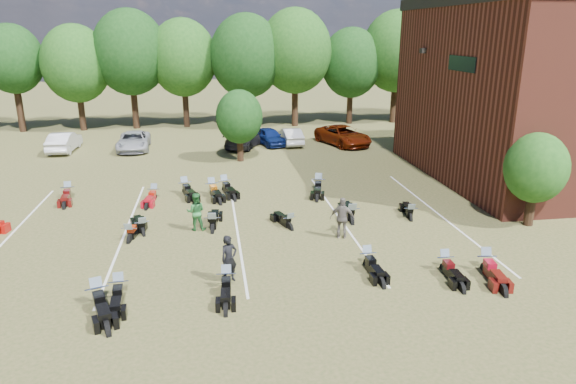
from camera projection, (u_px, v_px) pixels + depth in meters
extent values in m
plane|color=brown|center=(312.00, 247.00, 21.54)|extent=(160.00, 160.00, 0.00)
imported|color=#BCBBC0|center=(64.00, 142.00, 38.49)|extent=(1.68, 4.51, 1.47)
imported|color=#9B9DA4|center=(134.00, 141.00, 38.98)|extent=(2.46, 5.01, 1.37)
imported|color=black|center=(244.00, 139.00, 39.80)|extent=(3.70, 5.16, 1.39)
imported|color=#0B184F|center=(270.00, 137.00, 40.70)|extent=(2.67, 4.27, 1.36)
imported|color=#B7B6B1|center=(290.00, 136.00, 40.85)|extent=(1.65, 4.12, 1.33)
imported|color=#581605|center=(343.00, 135.00, 40.75)|extent=(4.15, 5.95, 1.51)
imported|color=#36363B|center=(441.00, 132.00, 42.38)|extent=(2.57, 4.88, 1.35)
imported|color=black|center=(229.00, 259.00, 18.34)|extent=(0.76, 0.67, 1.76)
imported|color=#296D32|center=(196.00, 212.00, 23.15)|extent=(0.90, 0.73, 1.75)
imported|color=#5C564F|center=(342.00, 218.00, 22.21)|extent=(1.17, 0.80, 1.85)
cube|color=black|center=(423.00, 51.00, 31.97)|extent=(0.30, 0.40, 0.30)
cube|color=black|center=(462.00, 64.00, 27.42)|extent=(0.06, 3.00, 0.80)
cylinder|color=black|center=(15.00, 110.00, 45.23)|extent=(0.58, 0.58, 4.08)
ellipsoid|color=#1E4C19|center=(7.00, 60.00, 43.95)|extent=(6.00, 6.00, 6.90)
cylinder|color=black|center=(74.00, 109.00, 45.96)|extent=(0.58, 0.58, 4.08)
ellipsoid|color=#1E4C19|center=(68.00, 59.00, 44.67)|extent=(6.00, 6.00, 6.90)
cylinder|color=black|center=(131.00, 107.00, 46.68)|extent=(0.57, 0.58, 4.08)
ellipsoid|color=#1E4C19|center=(127.00, 59.00, 45.40)|extent=(6.00, 6.00, 6.90)
cylinder|color=black|center=(187.00, 106.00, 47.41)|extent=(0.57, 0.58, 4.08)
ellipsoid|color=#1E4C19|center=(184.00, 58.00, 46.12)|extent=(6.00, 6.00, 6.90)
cylinder|color=black|center=(241.00, 105.00, 48.13)|extent=(0.58, 0.58, 4.08)
ellipsoid|color=#1E4C19|center=(240.00, 58.00, 46.85)|extent=(6.00, 6.00, 6.90)
cylinder|color=black|center=(294.00, 104.00, 48.86)|extent=(0.57, 0.58, 4.08)
ellipsoid|color=#1E4C19|center=(294.00, 58.00, 47.57)|extent=(6.00, 6.00, 6.90)
cylinder|color=black|center=(345.00, 103.00, 49.58)|extent=(0.57, 0.58, 4.08)
ellipsoid|color=#1E4C19|center=(346.00, 57.00, 48.30)|extent=(6.00, 6.00, 6.90)
cylinder|color=black|center=(394.00, 102.00, 50.31)|extent=(0.57, 0.58, 4.08)
ellipsoid|color=#1E4C19|center=(397.00, 57.00, 49.02)|extent=(6.00, 6.00, 6.90)
cylinder|color=black|center=(442.00, 101.00, 51.03)|extent=(0.58, 0.58, 4.08)
ellipsoid|color=#1E4C19|center=(446.00, 56.00, 49.75)|extent=(6.00, 6.00, 6.90)
cylinder|color=black|center=(489.00, 100.00, 51.76)|extent=(0.58, 0.58, 4.08)
ellipsoid|color=#1E4C19|center=(494.00, 56.00, 50.47)|extent=(6.00, 6.00, 6.90)
cylinder|color=black|center=(530.00, 208.00, 23.75)|extent=(0.24, 0.24, 1.71)
sphere|color=#1E4C19|center=(536.00, 168.00, 23.18)|extent=(2.80, 2.80, 2.80)
cylinder|color=black|center=(240.00, 148.00, 35.59)|extent=(0.24, 0.24, 1.90)
sphere|color=#1E4C19|center=(239.00, 117.00, 34.94)|extent=(3.20, 3.20, 3.20)
cube|color=silver|center=(8.00, 238.00, 22.48)|extent=(0.10, 14.00, 0.01)
cube|color=silver|center=(126.00, 231.00, 23.21)|extent=(0.10, 14.00, 0.01)
cube|color=silver|center=(236.00, 225.00, 23.93)|extent=(0.10, 14.00, 0.01)
cube|color=silver|center=(340.00, 220.00, 24.66)|extent=(0.10, 14.00, 0.01)
cube|color=silver|center=(439.00, 214.00, 25.38)|extent=(0.10, 14.00, 0.01)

